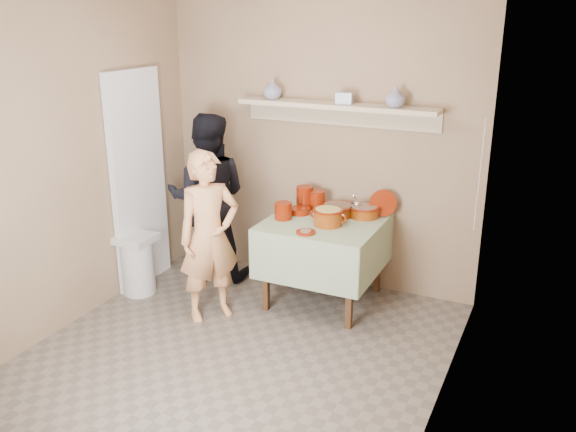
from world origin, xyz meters
The scene contains 22 objects.
ground centered at (0.00, 0.00, 0.00)m, with size 3.50×3.50×0.00m, color #655A50.
tile_panel centered at (-1.46, 0.95, 1.00)m, with size 0.06×0.70×2.00m, color silver.
plate_stack_a centered at (-0.05, 1.53, 0.86)m, with size 0.15×0.15×0.20m, color #691606.
plate_stack_b centered at (0.07, 1.55, 0.85)m, with size 0.14×0.14×0.17m, color #691606.
bowl_stack centered at (-0.09, 1.16, 0.84)m, with size 0.15×0.15×0.15m, color #691606.
empty_bowl centered at (-0.02, 1.36, 0.79)m, with size 0.19×0.19×0.05m, color #691606.
propped_lid centered at (0.67, 1.61, 0.88)m, with size 0.24×0.24×0.02m, color #691606.
vase_right centered at (0.72, 1.61, 1.81)m, with size 0.16×0.16×0.17m, color navy.
vase_left centered at (-0.41, 1.62, 1.81)m, with size 0.17×0.17×0.18m, color navy.
ceramic_box centered at (0.28, 1.61, 1.77)m, with size 0.14×0.10×0.10m, color navy.
person_cook centered at (-0.50, 0.61, 0.72)m, with size 0.53×0.35×1.44m, color tan.
person_helper centered at (-0.95, 1.31, 0.80)m, with size 0.78×0.61×1.60m, color black.
room_shell centered at (0.00, 0.00, 1.61)m, with size 3.04×3.54×2.62m.
serving_table centered at (0.25, 1.28, 0.64)m, with size 0.97×0.97×0.76m.
cazuela_meat_a centered at (0.30, 1.47, 0.82)m, with size 0.30×0.30×0.10m.
cazuela_meat_b centered at (0.52, 1.52, 0.82)m, with size 0.28×0.28×0.10m.
ladle centered at (0.46, 1.51, 0.87)m, with size 0.08×0.26×0.19m.
cazuela_rice centered at (0.32, 1.18, 0.85)m, with size 0.33×0.25×0.14m.
front_plate centered at (0.23, 0.92, 0.77)m, with size 0.16×0.16×0.03m.
wall_shelf centered at (0.20, 1.65, 1.67)m, with size 1.80×0.25×0.21m.
trash_bin centered at (-1.35, 0.71, 0.28)m, with size 0.32×0.32×0.56m.
electrical_cord centered at (1.47, 1.48, 1.25)m, with size 0.01×0.05×0.90m.
Camera 1 is at (2.08, -3.35, 2.48)m, focal length 38.00 mm.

